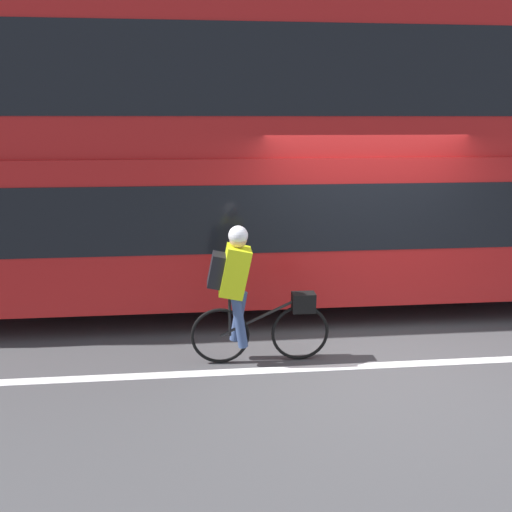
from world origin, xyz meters
The scene contains 7 objects.
ground_plane centered at (0.00, 0.00, 0.00)m, with size 80.00×80.00×0.00m, color #424244.
road_center_line centered at (0.00, -0.18, 0.00)m, with size 50.00×0.14×0.01m, color silver.
sidewalk_curb centered at (0.00, 5.09, 0.06)m, with size 60.00×2.47×0.13m.
building_facade centered at (0.00, 6.47, 4.74)m, with size 60.00×0.30×9.48m.
bus centered at (-1.27, 2.07, 2.24)m, with size 9.56×2.59×4.03m.
cyclist_on_bike centered at (-1.54, 0.05, 0.86)m, with size 1.57×0.32×1.59m.
street_sign_post centered at (-2.12, 4.96, 1.55)m, with size 0.36×0.09×2.54m.
Camera 1 is at (-1.90, -5.12, 2.69)m, focal length 35.00 mm.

